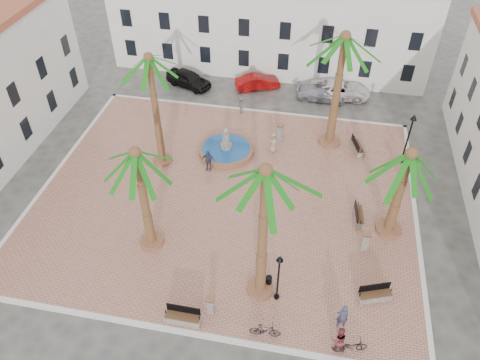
{
  "coord_description": "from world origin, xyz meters",
  "views": [
    {
      "loc": [
        5.62,
        -23.54,
        22.78
      ],
      "look_at": [
        1.0,
        0.0,
        1.6
      ],
      "focal_mm": 35.0,
      "sensor_mm": 36.0,
      "label": 1
    }
  ],
  "objects_px": {
    "pedestrian_east": "(406,175)",
    "bench_ne": "(357,147)",
    "lamppost_s": "(279,270)",
    "pedestrian_fountain_b": "(208,160)",
    "palm_sw": "(137,164)",
    "car_red": "(258,82)",
    "pedestrian_north": "(241,104)",
    "bench_se": "(375,295)",
    "bollard_n": "(280,132)",
    "palm_nw": "(150,69)",
    "bench_s": "(183,318)",
    "cyclist_b": "(339,339)",
    "palm_e": "(408,165)",
    "palm_ne": "(343,50)",
    "pedestrian_fountain_a": "(273,143)",
    "car_silver": "(321,93)",
    "bicycle_a": "(351,346)",
    "bicycle_b": "(265,330)",
    "car_black": "(189,79)",
    "car_white": "(340,90)",
    "bollard_se": "(211,305)",
    "lamppost_e": "(410,131)",
    "palm_s": "(265,185)",
    "bollard_e": "(365,241)",
    "cyclist_a": "(343,316)",
    "fountain": "(226,149)",
    "bench_e": "(358,216)",
    "litter_bin": "(269,281)"
  },
  "relations": [
    {
      "from": "cyclist_b",
      "to": "palm_ne",
      "type": "bearing_deg",
      "value": -91.28
    },
    {
      "from": "cyclist_b",
      "to": "pedestrian_east",
      "type": "bearing_deg",
      "value": -112.39
    },
    {
      "from": "bench_e",
      "to": "pedestrian_fountain_b",
      "type": "bearing_deg",
      "value": 68.23
    },
    {
      "from": "bollard_e",
      "to": "pedestrian_east",
      "type": "relative_size",
      "value": 0.82
    },
    {
      "from": "cyclist_a",
      "to": "palm_sw",
      "type": "bearing_deg",
      "value": -29.43
    },
    {
      "from": "bench_ne",
      "to": "palm_ne",
      "type": "bearing_deg",
      "value": 54.67
    },
    {
      "from": "bicycle_b",
      "to": "bollard_n",
      "type": "bearing_deg",
      "value": 1.11
    },
    {
      "from": "palm_nw",
      "to": "bicycle_b",
      "type": "relative_size",
      "value": 5.33
    },
    {
      "from": "bench_se",
      "to": "bollard_n",
      "type": "height_order",
      "value": "bollard_n"
    },
    {
      "from": "lamppost_s",
      "to": "bollard_n",
      "type": "height_order",
      "value": "lamppost_s"
    },
    {
      "from": "bicycle_a",
      "to": "pedestrian_north",
      "type": "xyz_separation_m",
      "value": [
        -9.74,
        20.8,
        0.37
      ]
    },
    {
      "from": "palm_s",
      "to": "cyclist_b",
      "type": "relative_size",
      "value": 5.22
    },
    {
      "from": "pedestrian_fountain_a",
      "to": "pedestrian_fountain_b",
      "type": "xyz_separation_m",
      "value": [
        -4.42,
        -3.08,
        0.01
      ]
    },
    {
      "from": "bollard_n",
      "to": "pedestrian_east",
      "type": "distance_m",
      "value": 10.17
    },
    {
      "from": "bench_se",
      "to": "car_silver",
      "type": "bearing_deg",
      "value": 81.37
    },
    {
      "from": "palm_sw",
      "to": "bollard_e",
      "type": "distance_m",
      "value": 14.51
    },
    {
      "from": "pedestrian_fountain_a",
      "to": "car_silver",
      "type": "relative_size",
      "value": 0.38
    },
    {
      "from": "palm_nw",
      "to": "bench_s",
      "type": "bearing_deg",
      "value": -67.3
    },
    {
      "from": "cyclist_a",
      "to": "fountain",
      "type": "bearing_deg",
      "value": -68.01
    },
    {
      "from": "bench_s",
      "to": "palm_sw",
      "type": "bearing_deg",
      "value": 125.22
    },
    {
      "from": "lamppost_s",
      "to": "pedestrian_fountain_b",
      "type": "xyz_separation_m",
      "value": [
        -6.54,
        10.25,
        -1.62
      ]
    },
    {
      "from": "bollard_e",
      "to": "car_white",
      "type": "xyz_separation_m",
      "value": [
        -2.15,
        18.23,
        -0.13
      ]
    },
    {
      "from": "bollard_se",
      "to": "bollard_n",
      "type": "distance_m",
      "value": 16.78
    },
    {
      "from": "palm_ne",
      "to": "cyclist_a",
      "type": "xyz_separation_m",
      "value": [
        1.46,
        -16.55,
        -7.1
      ]
    },
    {
      "from": "pedestrian_fountain_b",
      "to": "pedestrian_north",
      "type": "xyz_separation_m",
      "value": [
        0.95,
        8.05,
        -0.04
      ]
    },
    {
      "from": "bollard_se",
      "to": "car_black",
      "type": "distance_m",
      "value": 25.03
    },
    {
      "from": "fountain",
      "to": "bollard_se",
      "type": "relative_size",
      "value": 3.38
    },
    {
      "from": "car_white",
      "to": "pedestrian_fountain_a",
      "type": "bearing_deg",
      "value": 147.67
    },
    {
      "from": "bench_e",
      "to": "lamppost_s",
      "type": "distance_m",
      "value": 8.77
    },
    {
      "from": "fountain",
      "to": "lamppost_e",
      "type": "relative_size",
      "value": 1.02
    },
    {
      "from": "pedestrian_fountain_a",
      "to": "car_black",
      "type": "bearing_deg",
      "value": 114.41
    },
    {
      "from": "palm_nw",
      "to": "car_black",
      "type": "height_order",
      "value": "palm_nw"
    },
    {
      "from": "bollard_n",
      "to": "palm_e",
      "type": "bearing_deg",
      "value": -45.84
    },
    {
      "from": "car_white",
      "to": "palm_sw",
      "type": "bearing_deg",
      "value": 145.95
    },
    {
      "from": "bollard_e",
      "to": "pedestrian_fountain_a",
      "type": "xyz_separation_m",
      "value": [
        -6.98,
        8.72,
        0.12
      ]
    },
    {
      "from": "car_black",
      "to": "lamppost_e",
      "type": "bearing_deg",
      "value": -90.27
    },
    {
      "from": "fountain",
      "to": "palm_e",
      "type": "xyz_separation_m",
      "value": [
        12.13,
        -6.0,
        5.16
      ]
    },
    {
      "from": "bench_se",
      "to": "cyclist_b",
      "type": "height_order",
      "value": "cyclist_b"
    },
    {
      "from": "car_black",
      "to": "car_white",
      "type": "distance_m",
      "value": 14.13
    },
    {
      "from": "pedestrian_east",
      "to": "pedestrian_fountain_a",
      "type": "bearing_deg",
      "value": -88.14
    },
    {
      "from": "bollard_se",
      "to": "bicycle_b",
      "type": "distance_m",
      "value": 3.26
    },
    {
      "from": "bicycle_a",
      "to": "pedestrian_east",
      "type": "bearing_deg",
      "value": -30.14
    },
    {
      "from": "pedestrian_east",
      "to": "bench_ne",
      "type": "bearing_deg",
      "value": -122.38
    },
    {
      "from": "palm_sw",
      "to": "car_red",
      "type": "bearing_deg",
      "value": 80.45
    },
    {
      "from": "litter_bin",
      "to": "bicycle_a",
      "type": "distance_m",
      "value": 5.73
    },
    {
      "from": "palm_sw",
      "to": "pedestrian_fountain_b",
      "type": "distance_m",
      "value": 9.62
    },
    {
      "from": "car_black",
      "to": "bench_s",
      "type": "bearing_deg",
      "value": -142.3
    },
    {
      "from": "bicycle_b",
      "to": "bicycle_a",
      "type": "bearing_deg",
      "value": -93.75
    },
    {
      "from": "pedestrian_north",
      "to": "car_white",
      "type": "distance_m",
      "value": 9.46
    },
    {
      "from": "palm_ne",
      "to": "car_silver",
      "type": "height_order",
      "value": "palm_ne"
    }
  ]
}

